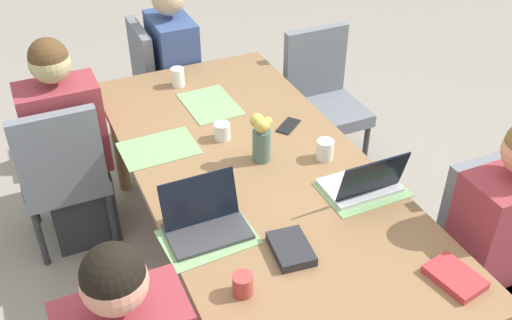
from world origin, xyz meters
TOP-DOWN VIEW (x-y plane):
  - ground_plane at (0.00, 0.00)m, footprint 10.00×10.00m
  - dining_table at (0.00, 0.00)m, footprint 2.27×1.04m
  - chair_head_right_left_mid at (1.41, 0.04)m, footprint 0.44×0.44m
  - person_head_right_left_mid at (1.35, -0.03)m, footprint 0.40×0.36m
  - chair_near_left_far at (-0.67, -0.85)m, footprint 0.44×0.44m
  - person_near_left_far at (-0.74, -0.79)m, footprint 0.36×0.40m
  - chair_far_right_near at (0.68, 0.80)m, footprint 0.44×0.44m
  - person_far_right_near at (0.76, 0.74)m, footprint 0.36×0.40m
  - chair_near_right_far at (0.83, -0.83)m, footprint 0.44×0.44m
  - flower_vase at (0.05, -0.05)m, footprint 0.10×0.11m
  - placemat_far_left_near at (-0.34, 0.36)m, footprint 0.28×0.37m
  - placemat_head_right_left_mid at (0.63, -0.01)m, footprint 0.37×0.27m
  - placemat_near_left_far at (-0.33, -0.36)m, footprint 0.26×0.36m
  - placemat_far_right_near at (0.34, 0.36)m, footprint 0.27×0.36m
  - laptop_far_left_near at (-0.29, 0.35)m, footprint 0.22×0.32m
  - laptop_near_left_far at (-0.34, -0.36)m, footprint 0.22×0.32m
  - coffee_mug_near_left at (0.91, 0.07)m, footprint 0.07×0.07m
  - coffee_mug_centre_left at (-0.05, -0.33)m, footprint 0.08×0.08m
  - coffee_mug_centre_right at (-0.66, 0.35)m, footprint 0.08×0.08m
  - coffee_mug_far_left at (0.30, 0.05)m, footprint 0.08×0.08m
  - book_red_cover at (-0.55, 0.10)m, footprint 0.21×0.16m
  - book_blue_cover at (-0.92, -0.38)m, footprint 0.22×0.17m
  - phone_black at (0.26, -0.30)m, footprint 0.15×0.16m

SIDE VIEW (x-z plane):
  - ground_plane at x=0.00m, z-range 0.00..0.00m
  - chair_head_right_left_mid at x=1.41m, z-range 0.05..0.95m
  - chair_near_left_far at x=-0.67m, z-range 0.05..0.95m
  - chair_far_right_near at x=0.68m, z-range 0.05..0.95m
  - chair_near_right_far at x=0.83m, z-range 0.05..0.95m
  - person_head_right_left_mid at x=1.35m, z-range -0.07..1.12m
  - person_near_left_far at x=-0.74m, z-range -0.07..1.12m
  - person_far_right_near at x=0.76m, z-range -0.07..1.12m
  - dining_table at x=0.00m, z-range 0.30..1.02m
  - placemat_far_left_near at x=-0.34m, z-range 0.73..0.73m
  - placemat_head_right_left_mid at x=0.63m, z-range 0.73..0.73m
  - placemat_near_left_far at x=-0.33m, z-range 0.73..0.73m
  - placemat_far_right_near at x=0.34m, z-range 0.73..0.73m
  - phone_black at x=0.26m, z-range 0.73..0.73m
  - book_blue_cover at x=-0.92m, z-range 0.73..0.76m
  - book_red_cover at x=-0.55m, z-range 0.73..0.76m
  - coffee_mug_far_left at x=0.30m, z-range 0.73..0.81m
  - coffee_mug_centre_right at x=-0.66m, z-range 0.73..0.81m
  - laptop_far_left_near at x=-0.29m, z-range 0.66..0.87m
  - laptop_near_left_far at x=-0.34m, z-range 0.66..0.88m
  - coffee_mug_centre_left at x=-0.05m, z-range 0.73..0.82m
  - coffee_mug_near_left at x=0.91m, z-range 0.73..0.83m
  - flower_vase at x=0.05m, z-range 0.73..0.98m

